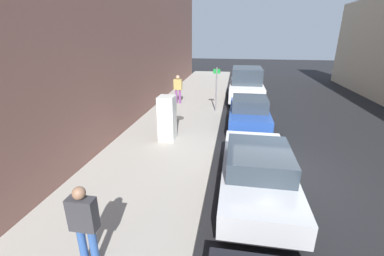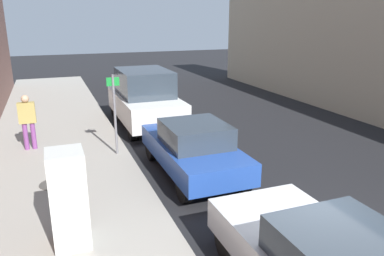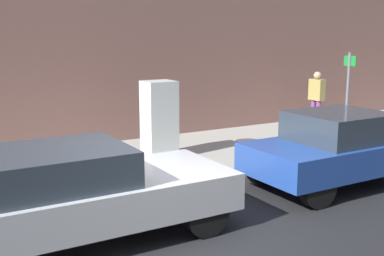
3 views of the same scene
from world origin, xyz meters
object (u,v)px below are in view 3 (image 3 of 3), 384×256
street_sign_post (347,95)px  parked_hatchback_blue (343,147)px  pedestrian_walking_far (316,95)px  discarded_refrigerator (159,120)px  parked_sedan_silver (69,194)px

street_sign_post → parked_hatchback_blue: size_ratio=0.58×
pedestrian_walking_far → parked_hatchback_blue: size_ratio=0.42×
pedestrian_walking_far → parked_hatchback_blue: bearing=-12.7°
street_sign_post → pedestrian_walking_far: 2.78m
discarded_refrigerator → parked_sedan_silver: (3.23, -3.02, -0.29)m
discarded_refrigerator → parked_hatchback_blue: size_ratio=0.43×
parked_hatchback_blue → discarded_refrigerator: bearing=-143.7°
street_sign_post → pedestrian_walking_far: street_sign_post is taller
street_sign_post → pedestrian_walking_far: size_ratio=1.40×
parked_sedan_silver → parked_hatchback_blue: bearing=90.0°
pedestrian_walking_far → parked_sedan_silver: size_ratio=0.36×
street_sign_post → parked_sedan_silver: bearing=-77.1°
pedestrian_walking_far → street_sign_post: bearing=-3.5°
discarded_refrigerator → pedestrian_walking_far: size_ratio=1.04×
discarded_refrigerator → pedestrian_walking_far: (-0.83, 5.66, 0.10)m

